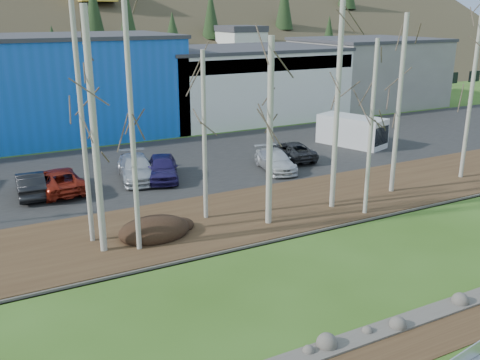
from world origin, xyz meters
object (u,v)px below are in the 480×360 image
car_5 (291,150)px  car_6 (275,160)px  car_1 (30,184)px  car_3 (136,168)px  car_2 (59,180)px  van_white (354,131)px  car_4 (163,167)px

car_5 → car_6: size_ratio=1.02×
car_1 → car_5: bearing=-178.2°
car_1 → car_3: bearing=-175.2°
car_2 → car_3: 4.69m
car_1 → car_3: size_ratio=0.84×
car_2 → van_white: size_ratio=0.89×
car_5 → car_4: bearing=6.9°
car_2 → car_6: 13.53m
car_3 → van_white: 17.59m
car_5 → van_white: (6.51, 1.13, 0.49)m
car_1 → car_6: bearing=174.9°
car_1 → car_5: car_1 is taller
car_2 → car_4: (6.14, -0.58, 0.07)m
car_3 → van_white: (17.57, 0.62, 0.41)m
car_4 → van_white: size_ratio=0.80×
van_white → car_6: bearing=178.2°
car_1 → car_6: 15.05m
car_3 → car_1: bearing=-168.8°
car_1 → van_white: bearing=-175.1°
car_1 → car_4: size_ratio=0.94×
car_2 → car_5: bearing=175.9°
car_5 → car_6: car_6 is taller
car_1 → van_white: (23.80, 0.83, 0.44)m
car_3 → car_6: (8.68, -2.28, -0.08)m
car_5 → car_6: 2.97m
car_1 → car_5: 17.29m
car_3 → car_4: bearing=-18.8°
car_4 → van_white: (16.13, 1.40, 0.37)m
car_5 → van_white: size_ratio=0.82×
car_5 → van_white: van_white is taller
car_3 → van_white: size_ratio=0.89×
car_3 → car_5: bearing=6.7°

